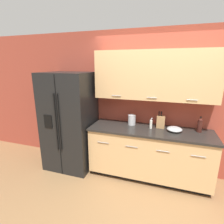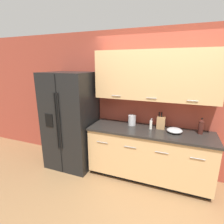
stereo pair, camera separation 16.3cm
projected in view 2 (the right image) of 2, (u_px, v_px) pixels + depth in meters
name	position (u px, v px, depth m)	size (l,w,h in m)	color
ground_plane	(147.00, 209.00, 2.49)	(14.00, 14.00, 0.00)	olive
wall_back	(160.00, 97.00, 3.05)	(10.00, 0.39, 2.60)	#993D2D
counter_unit	(148.00, 154.00, 3.09)	(2.09, 0.64, 0.92)	black
refrigerator	(71.00, 120.00, 3.44)	(0.90, 0.78, 1.86)	black
knife_block	(161.00, 122.00, 3.00)	(0.14, 0.10, 0.30)	#A87A4C
wine_bottle	(201.00, 127.00, 2.77)	(0.08, 0.08, 0.26)	#3D1914
soap_dispenser	(151.00, 125.00, 2.99)	(0.05, 0.05, 0.19)	silver
steel_canister	(132.00, 120.00, 3.19)	(0.14, 0.14, 0.20)	#B7B7BA
mixing_bowl	(175.00, 130.00, 2.84)	(0.25, 0.25, 0.08)	#A3A3A5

